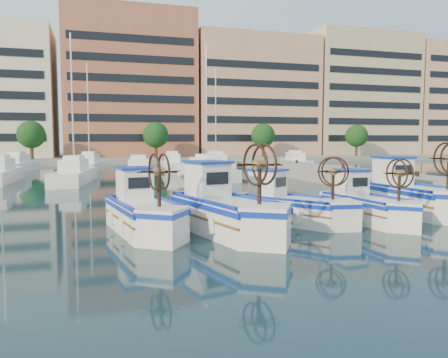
# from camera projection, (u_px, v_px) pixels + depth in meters

# --- Properties ---
(ground) EXTENTS (300.00, 300.00, 0.00)m
(ground) POSITION_uv_depth(u_px,v_px,m) (239.00, 229.00, 16.30)
(ground) COLOR #172F3D
(ground) RESTS_ON ground
(quay) EXTENTS (3.00, 60.00, 1.20)m
(quay) POSITION_uv_depth(u_px,v_px,m) (394.00, 183.00, 27.55)
(quay) COLOR gray
(quay) RESTS_ON ground
(waterfront) EXTENTS (180.00, 40.00, 25.60)m
(waterfront) POSITION_uv_depth(u_px,v_px,m) (175.00, 98.00, 80.09)
(waterfront) COLOR gray
(waterfront) RESTS_ON ground
(yacht_marina) EXTENTS (41.13, 23.69, 11.50)m
(yacht_marina) POSITION_uv_depth(u_px,v_px,m) (116.00, 170.00, 41.40)
(yacht_marina) COLOR white
(yacht_marina) RESTS_ON ground
(fishing_boat_a) EXTENTS (2.62, 4.77, 2.90)m
(fishing_boat_a) POSITION_uv_depth(u_px,v_px,m) (143.00, 210.00, 15.80)
(fishing_boat_a) COLOR white
(fishing_boat_a) RESTS_ON ground
(fishing_boat_b) EXTENTS (3.24, 5.29, 3.20)m
(fishing_boat_b) POSITION_uv_depth(u_px,v_px,m) (224.00, 208.00, 15.62)
(fishing_boat_b) COLOR white
(fishing_boat_b) RESTS_ON ground
(fishing_boat_c) EXTENTS (3.84, 4.38, 2.70)m
(fishing_boat_c) POSITION_uv_depth(u_px,v_px,m) (289.00, 204.00, 17.47)
(fishing_boat_c) COLOR white
(fishing_boat_c) RESTS_ON ground
(fishing_boat_d) EXTENTS (2.10, 4.31, 2.63)m
(fishing_boat_d) POSITION_uv_depth(u_px,v_px,m) (366.00, 204.00, 17.79)
(fishing_boat_d) COLOR white
(fishing_boat_d) RESTS_ON ground
(fishing_boat_e) EXTENTS (2.14, 5.20, 3.24)m
(fishing_boat_e) POSITION_uv_depth(u_px,v_px,m) (409.00, 194.00, 19.81)
(fishing_boat_e) COLOR white
(fishing_boat_e) RESTS_ON ground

